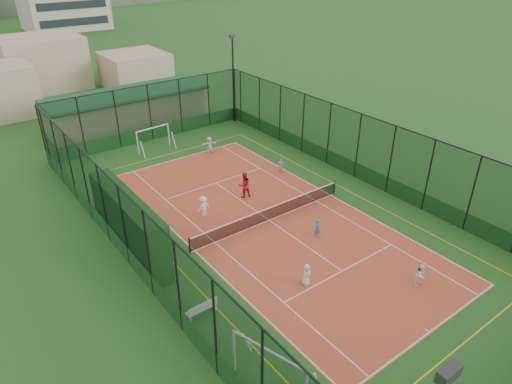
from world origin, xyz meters
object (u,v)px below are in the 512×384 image
child_near_mid (318,228)px  floodlight_ne (233,80)px  futsal_goal_near (268,371)px  futsal_goal_far (154,139)px  child_far_back (209,145)px  child_near_right (421,275)px  clubhouse (129,108)px  child_near_left (306,275)px  child_far_right (281,165)px  child_far_left (203,206)px  coach (244,185)px  white_bench (201,308)px

child_near_mid → floodlight_ne: bearing=72.1°
floodlight_ne → child_near_mid: 21.47m
futsal_goal_near → floodlight_ne: bearing=-49.5°
floodlight_ne → futsal_goal_far: size_ratio=2.68×
futsal_goal_near → child_far_back: (10.40, 21.29, -0.40)m
child_near_right → clubhouse: bearing=90.0°
futsal_goal_near → futsal_goal_far: (6.91, 24.62, -0.13)m
futsal_goal_far → child_near_right: bearing=-86.6°
child_near_left → child_far_right: child_near_left is taller
child_near_left → child_far_left: child_far_left is taller
child_far_back → coach: coach is taller
futsal_goal_near → child_far_left: bearing=-37.9°
coach → child_near_mid: bearing=105.7°
child_near_right → child_far_left: size_ratio=0.88×
child_near_left → child_near_mid: size_ratio=0.97×
child_near_right → child_far_back: bearing=85.2°
child_near_left → child_near_right: child_near_right is taller
clubhouse → floodlight_ne: bearing=-32.1°
futsal_goal_near → coach: size_ratio=1.86×
white_bench → futsal_goal_near: size_ratio=0.45×
floodlight_ne → clubhouse: size_ratio=0.54×
child_near_mid → child_far_right: child_near_mid is taller
child_far_right → child_far_back: 6.90m
futsal_goal_far → coach: futsal_goal_far is taller
white_bench → child_far_right: child_far_right is taller
child_far_back → coach: 8.21m
child_far_left → floodlight_ne: bearing=-140.6°
clubhouse → child_far_back: bearing=-76.4°
child_near_mid → child_near_right: bearing=-75.9°
floodlight_ne → futsal_goal_far: 10.20m
futsal_goal_near → child_near_left: 6.76m
child_near_left → child_near_mid: bearing=22.1°
clubhouse → child_far_back: clubhouse is taller
futsal_goal_far → child_near_right: futsal_goal_far is taller
child_near_mid → white_bench: bearing=-167.9°
futsal_goal_far → child_far_back: size_ratio=2.17×
white_bench → child_far_back: child_far_back is taller
floodlight_ne → child_near_right: 27.10m
futsal_goal_far → child_near_mid: bearing=-87.9°
floodlight_ne → white_bench: size_ratio=5.26×
child_near_left → coach: size_ratio=0.67×
futsal_goal_near → child_far_right: bearing=-58.6°
child_far_left → child_near_mid: bearing=114.3°
futsal_goal_far → coach: 11.36m
white_bench → child_far_back: 19.16m
child_near_right → coach: coach is taller
clubhouse → child_near_mid: 25.27m
floodlight_ne → futsal_goal_far: (-9.52, -1.86, -3.13)m
floodlight_ne → child_near_mid: floodlight_ne is taller
futsal_goal_near → child_far_left: futsal_goal_near is taller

